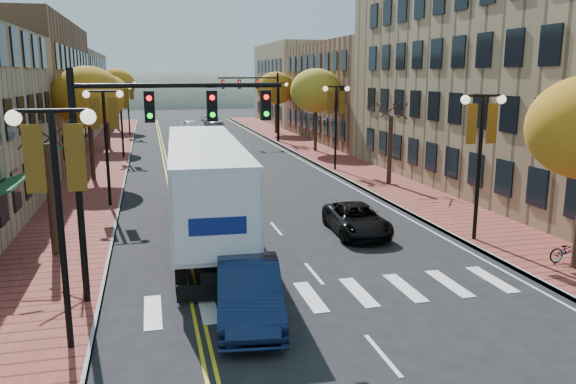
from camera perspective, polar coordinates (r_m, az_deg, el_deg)
ground at (r=16.31m, az=6.73°, el=-12.93°), size 200.00×200.00×0.00m
sidewalk_left at (r=46.95m, az=-18.24°, el=2.99°), size 4.00×85.00×0.15m
sidewalk_right at (r=48.96m, az=3.29°, el=3.91°), size 4.00×85.00×0.15m
building_left_far at (r=75.76m, az=-23.06°, el=9.35°), size 12.00×26.00×9.50m
building_right_near at (r=38.19m, az=25.31°, el=11.77°), size 15.00×28.00×15.00m
building_right_mid at (r=60.73m, az=9.38°, el=9.97°), size 15.00×24.00×10.00m
building_right_far at (r=81.40m, az=3.20°, el=10.89°), size 15.00×20.00×11.00m
tree_left_a at (r=22.59m, az=-22.91°, el=-0.75°), size 0.28×0.28×4.20m
tree_left_b at (r=38.03m, az=-19.66°, el=9.10°), size 4.48×4.48×7.21m
tree_left_c at (r=53.98m, az=-18.02°, el=9.40°), size 4.16×4.16×6.69m
tree_left_d at (r=71.93m, az=-17.09°, el=10.36°), size 4.61×4.61×7.42m
tree_right_b at (r=35.20m, az=10.30°, el=4.20°), size 0.28×0.28×4.20m
tree_right_c at (r=49.95m, az=2.85°, el=10.25°), size 4.48×4.48×7.21m
tree_right_d at (r=65.43m, az=-1.25°, el=10.50°), size 4.35×4.35×7.00m
lamp_left_a at (r=14.22m, az=-22.41°, el=0.75°), size 1.96×0.36×6.05m
lamp_left_b at (r=30.01m, az=-18.09°, el=6.45°), size 1.96×0.36×6.05m
lamp_left_c at (r=47.94m, az=-16.63°, el=8.34°), size 1.96×0.36×6.05m
lamp_left_d at (r=65.91m, az=-15.97°, el=9.20°), size 1.96×0.36×6.05m
lamp_right_a at (r=23.75m, az=19.00°, el=5.11°), size 1.96×0.36×6.05m
lamp_right_b at (r=40.02m, az=4.90°, el=8.19°), size 1.96×0.36×6.05m
lamp_right_c at (r=57.34m, az=-0.95°, el=9.32°), size 1.96×0.36×6.05m
traffic_mast_near at (r=16.93m, az=-14.33°, el=5.07°), size 6.10×0.35×7.00m
traffic_mast_far at (r=56.89m, az=-2.97°, el=9.92°), size 6.10×0.34×7.00m
semi_truck at (r=24.40m, az=-8.62°, el=1.41°), size 3.41×16.88×4.19m
navy_sedan at (r=16.08m, az=-4.00°, el=-10.03°), size 2.36×5.19×1.65m
black_suv at (r=24.58m, az=6.99°, el=-2.77°), size 2.42×4.76×1.29m
car_far_white at (r=67.58m, az=-9.86°, el=6.56°), size 2.44×4.92×1.61m
car_far_silver at (r=76.53m, az=-7.59°, el=7.14°), size 2.43×4.89×1.36m
car_far_oncoming at (r=85.84m, az=-8.26°, el=7.60°), size 1.69×4.07×1.31m
bicycle at (r=22.84m, az=26.62°, el=-5.30°), size 1.62×0.61×0.84m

